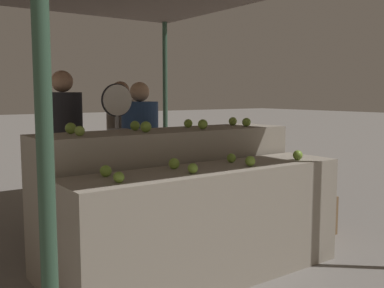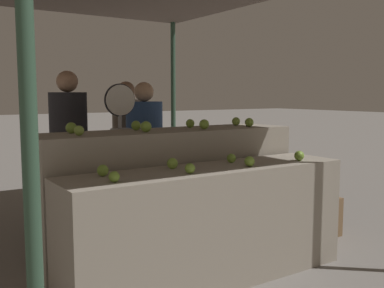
{
  "view_description": "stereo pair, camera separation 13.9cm",
  "coord_description": "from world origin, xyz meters",
  "px_view_note": "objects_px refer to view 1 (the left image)",
  "views": [
    {
      "loc": [
        -2.07,
        -2.62,
        1.43
      ],
      "look_at": [
        0.03,
        0.3,
        1.03
      ],
      "focal_mm": 42.0,
      "sensor_mm": 36.0,
      "label": 1
    },
    {
      "loc": [
        -1.95,
        -2.7,
        1.43
      ],
      "look_at": [
        0.03,
        0.3,
        1.03
      ],
      "focal_mm": 42.0,
      "sensor_mm": 36.0,
      "label": 2
    }
  ],
  "objects_px": {
    "produce_scale": "(117,127)",
    "person_vendor_at_scale": "(140,146)",
    "wooden_crate_side": "(310,214)",
    "person_customer_right": "(121,139)",
    "person_customer_left": "(64,141)"
  },
  "relations": [
    {
      "from": "produce_scale",
      "to": "person_vendor_at_scale",
      "type": "xyz_separation_m",
      "value": [
        0.41,
        0.3,
        -0.24
      ]
    },
    {
      "from": "produce_scale",
      "to": "person_customer_left",
      "type": "xyz_separation_m",
      "value": [
        -0.3,
        0.63,
        -0.17
      ]
    },
    {
      "from": "produce_scale",
      "to": "person_vendor_at_scale",
      "type": "height_order",
      "value": "person_vendor_at_scale"
    },
    {
      "from": "produce_scale",
      "to": "person_customer_right",
      "type": "bearing_deg",
      "value": 61.24
    },
    {
      "from": "produce_scale",
      "to": "wooden_crate_side",
      "type": "relative_size",
      "value": 3.89
    },
    {
      "from": "produce_scale",
      "to": "person_vendor_at_scale",
      "type": "distance_m",
      "value": 0.56
    },
    {
      "from": "person_customer_left",
      "to": "person_customer_right",
      "type": "distance_m",
      "value": 0.76
    },
    {
      "from": "produce_scale",
      "to": "person_customer_left",
      "type": "relative_size",
      "value": 0.92
    },
    {
      "from": "produce_scale",
      "to": "person_customer_right",
      "type": "relative_size",
      "value": 0.97
    },
    {
      "from": "person_customer_left",
      "to": "wooden_crate_side",
      "type": "relative_size",
      "value": 4.24
    },
    {
      "from": "wooden_crate_side",
      "to": "person_vendor_at_scale",
      "type": "bearing_deg",
      "value": 138.07
    },
    {
      "from": "person_vendor_at_scale",
      "to": "wooden_crate_side",
      "type": "bearing_deg",
      "value": 119.64
    },
    {
      "from": "person_vendor_at_scale",
      "to": "wooden_crate_side",
      "type": "height_order",
      "value": "person_vendor_at_scale"
    },
    {
      "from": "produce_scale",
      "to": "wooden_crate_side",
      "type": "xyz_separation_m",
      "value": [
        1.73,
        -0.89,
        -0.93
      ]
    },
    {
      "from": "person_vendor_at_scale",
      "to": "person_customer_right",
      "type": "distance_m",
      "value": 0.51
    }
  ]
}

